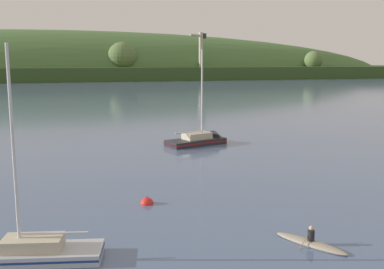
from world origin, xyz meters
name	(u,v)px	position (x,y,z in m)	size (l,w,h in m)	color
far_shoreline_hill	(63,78)	(-10.89, 217.87, 0.36)	(439.70, 85.99, 43.97)	#314A21
dockside_crane	(201,57)	(46.29, 190.14, 9.71)	(10.46, 10.19, 20.32)	#4C4C51
sailboat_near_mooring	(19,257)	(-20.36, 21.85, 0.16)	(6.35, 3.25, 9.83)	#ADB2BC
sailboat_midwater_white	(203,141)	(-4.09, 44.54, 0.24)	(7.09, 4.06, 10.40)	#232328
canoe_with_paddler	(311,243)	(-7.83, 19.41, 0.10)	(2.30, 3.51, 1.02)	gray
mooring_buoy_midchannel	(147,204)	(-13.62, 27.53, 0.00)	(0.77, 0.77, 0.85)	red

